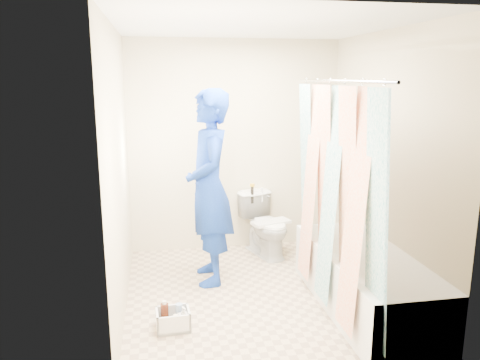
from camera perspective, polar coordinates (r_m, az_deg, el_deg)
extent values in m
plane|color=tan|center=(4.50, 2.22, -13.69)|extent=(2.60, 2.60, 0.00)
cube|color=silver|center=(4.06, 2.51, 18.35)|extent=(2.40, 2.60, 0.02)
cube|color=#BEB692|center=(5.37, -0.65, 4.08)|extent=(2.40, 0.02, 2.40)
cube|color=#BEB692|center=(2.89, 7.94, -3.33)|extent=(2.40, 0.02, 2.40)
cube|color=#BEB692|center=(4.03, -14.53, 0.87)|extent=(0.02, 2.60, 2.40)
cube|color=#BEB692|center=(4.53, 17.37, 1.93)|extent=(0.02, 2.60, 2.40)
cube|color=silver|center=(4.29, 14.93, -11.83)|extent=(0.70, 1.75, 0.50)
cube|color=silver|center=(4.21, 15.09, -9.21)|extent=(0.58, 1.63, 0.06)
cylinder|color=silver|center=(3.79, 11.77, 11.72)|extent=(0.02, 1.90, 0.02)
cube|color=silver|center=(3.91, 11.17, -2.04)|extent=(0.06, 1.75, 1.80)
imported|color=white|center=(5.31, 3.17, -5.48)|extent=(0.58, 0.77, 0.70)
cube|color=silver|center=(5.21, 3.81, -5.18)|extent=(0.46, 0.31, 0.03)
cylinder|color=black|center=(5.34, 1.50, -1.79)|extent=(0.03, 0.03, 0.20)
cylinder|color=gold|center=(5.32, 1.50, -0.62)|extent=(0.06, 0.06, 0.03)
cylinder|color=silver|center=(5.41, 2.70, -1.82)|extent=(0.03, 0.03, 0.17)
imported|color=#1118AA|center=(4.50, -3.77, -0.97)|extent=(0.48, 0.70, 1.88)
cube|color=silver|center=(3.98, -8.13, -17.34)|extent=(0.28, 0.23, 0.03)
cube|color=silver|center=(3.94, -10.05, -16.61)|extent=(0.03, 0.22, 0.16)
cube|color=silver|center=(3.95, -6.28, -16.36)|extent=(0.03, 0.22, 0.16)
cube|color=silver|center=(3.86, -8.03, -17.19)|extent=(0.27, 0.03, 0.16)
cube|color=silver|center=(4.03, -8.29, -15.83)|extent=(0.27, 0.03, 0.16)
cylinder|color=#451B0D|center=(3.96, -9.16, -15.85)|extent=(0.06, 0.06, 0.18)
cylinder|color=silver|center=(3.97, -7.43, -15.80)|extent=(0.06, 0.06, 0.16)
cylinder|color=beige|center=(3.90, -7.83, -16.73)|extent=(0.04, 0.04, 0.12)
cylinder|color=#451B0D|center=(3.91, -9.03, -17.28)|extent=(0.05, 0.05, 0.05)
cylinder|color=gold|center=(3.89, -9.05, -16.87)|extent=(0.06, 0.06, 0.01)
imported|color=silver|center=(3.90, -6.90, -16.25)|extent=(0.10, 0.10, 0.17)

